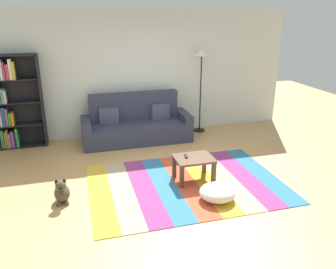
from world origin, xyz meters
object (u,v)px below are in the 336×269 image
object	(u,v)px
tv_remote	(186,156)
standing_lamp	(201,63)
pouf	(217,192)
dog	(62,192)
couch	(136,125)
bookshelf	(13,103)
coffee_table	(194,162)

from	to	relation	value
tv_remote	standing_lamp	bearing A→B (deg)	74.78
pouf	standing_lamp	bearing A→B (deg)	74.26
dog	tv_remote	distance (m)	1.98
couch	standing_lamp	distance (m)	1.95
bookshelf	standing_lamp	distance (m)	3.96
coffee_table	pouf	xyz separation A→B (m)	(0.13, -0.69, -0.20)
coffee_table	standing_lamp	distance (m)	2.77
couch	tv_remote	size ratio (longest dim) A/B	15.07
bookshelf	coffee_table	size ratio (longest dim) A/B	3.03
couch	bookshelf	bearing A→B (deg)	173.25
tv_remote	couch	bearing A→B (deg)	112.89
dog	standing_lamp	bearing A→B (deg)	38.66
tv_remote	bookshelf	bearing A→B (deg)	151.59
coffee_table	pouf	world-z (taller)	coffee_table
dog	couch	bearing A→B (deg)	55.62
pouf	tv_remote	world-z (taller)	tv_remote
coffee_table	dog	distance (m)	2.07
coffee_table	dog	bearing A→B (deg)	-176.40
tv_remote	pouf	bearing A→B (deg)	-61.90
couch	pouf	world-z (taller)	couch
bookshelf	pouf	distance (m)	4.40
bookshelf	dog	bearing A→B (deg)	-70.46
couch	tv_remote	bearing A→B (deg)	-77.71
tv_remote	dog	bearing A→B (deg)	-163.66
couch	dog	size ratio (longest dim) A/B	5.69
bookshelf	coffee_table	world-z (taller)	bookshelf
pouf	tv_remote	distance (m)	0.84
couch	tv_remote	world-z (taller)	couch
standing_lamp	pouf	bearing A→B (deg)	-105.74
pouf	couch	bearing A→B (deg)	103.73
bookshelf	pouf	xyz separation A→B (m)	(3.07, -3.05, -0.80)
standing_lamp	tv_remote	bearing A→B (deg)	-115.83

